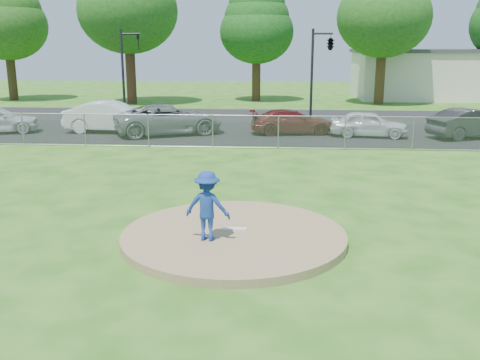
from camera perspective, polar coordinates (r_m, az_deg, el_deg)
The scene contains 19 objects.
ground at distance 22.60m, azimuth 1.51°, elevation 2.47°, with size 120.00×120.00×0.00m, color #265913.
pitchers_mound at distance 12.95m, azimuth -0.66°, elevation -6.02°, with size 5.40×5.40×0.20m, color #90744F.
pitching_rubber at distance 13.09m, azimuth -0.59°, elevation -5.23°, with size 0.60×0.15×0.04m, color white.
chain_link_fence at distance 24.43m, azimuth 1.75°, elevation 5.13°, with size 40.00×0.06×1.50m, color gray.
parking_lot at distance 28.99m, azimuth 2.14°, elevation 5.06°, with size 50.00×8.00×0.01m, color black.
street at distance 36.41m, azimuth 2.59°, elevation 6.90°, with size 60.00×7.00×0.01m, color black.
commercial_building at distance 52.35m, azimuth 21.22°, elevation 10.54°, with size 16.40×9.40×4.30m.
tree_far_left at distance 50.72m, azimuth -23.72°, elevation 15.79°, with size 6.72×6.72×10.74m.
tree_center at distance 46.20m, azimuth 1.78°, elevation 16.46°, with size 6.16×6.16×9.84m.
tree_right at distance 44.93m, azimuth 15.16°, elevation 17.58°, with size 7.28×7.28×11.63m.
traffic_signal_left at distance 35.52m, azimuth -12.05°, elevation 11.87°, with size 1.28×0.20×5.60m.
traffic_signal_center at distance 34.24m, azimuth 9.43°, elevation 14.01°, with size 1.42×2.48×5.60m.
pitcher at distance 12.22m, azimuth -3.50°, elevation -2.77°, with size 1.05×0.60×1.62m, color navy.
traffic_cone at distance 29.07m, azimuth -11.78°, elevation 5.40°, with size 0.31×0.31×0.60m, color #FA5D0D.
parked_car_white at distance 29.87m, azimuth -13.48°, elevation 6.57°, with size 1.76×5.05×1.66m, color white.
parked_car_gray at distance 28.61m, azimuth -7.61°, elevation 6.42°, with size 2.61×5.66×1.57m, color slate.
parked_car_darkred at distance 28.70m, azimuth 5.57°, elevation 6.21°, with size 1.80×4.42×1.28m, color #5A1617.
parked_car_pearl at distance 28.38m, azimuth 13.60°, elevation 5.85°, with size 1.57×3.91×1.33m, color silver.
parked_car_charcoal at distance 29.65m, azimuth 23.54°, elevation 5.56°, with size 1.57×4.52×1.49m, color black.
Camera 1 is at (1.05, -12.11, 4.55)m, focal length 40.00 mm.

